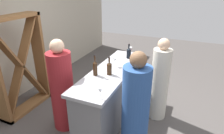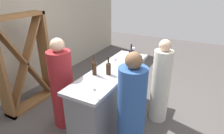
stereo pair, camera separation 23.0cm
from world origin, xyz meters
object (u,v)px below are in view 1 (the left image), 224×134
person_left_guest (160,83)px  wine_bottle_second_left_amber_brown (109,68)px  person_center_guest (135,109)px  wine_glass_near_right (115,60)px  person_server_behind (62,89)px  wine_rack (20,66)px  wine_bottle_center_near_black (129,53)px  wine_glass_near_center (130,50)px  wine_glass_near_left (100,91)px  wine_bottle_leftmost_amber_brown (95,68)px

person_left_guest → wine_bottle_second_left_amber_brown: bearing=58.3°
person_center_guest → wine_glass_near_right: bearing=-39.2°
person_center_guest → person_server_behind: (0.04, 1.24, 0.00)m
wine_glass_near_right → wine_rack: bearing=108.0°
wine_bottle_center_near_black → wine_glass_near_center: bearing=9.4°
wine_glass_near_left → person_left_guest: bearing=-23.2°
wine_bottle_leftmost_amber_brown → person_server_behind: 0.67m
person_center_guest → person_server_behind: size_ratio=1.00×
wine_glass_near_left → wine_glass_near_right: bearing=12.5°
person_center_guest → wine_bottle_second_left_amber_brown: bearing=-23.2°
wine_glass_near_left → wine_glass_near_center: size_ratio=0.95×
wine_glass_near_right → wine_bottle_leftmost_amber_brown: bearing=162.4°
wine_bottle_leftmost_amber_brown → wine_bottle_second_left_amber_brown: size_ratio=1.15×
wine_bottle_leftmost_amber_brown → wine_glass_near_right: size_ratio=2.11×
person_center_guest → wine_bottle_center_near_black: bearing=-56.3°
wine_glass_near_right → person_server_behind: person_server_behind is taller
wine_glass_near_left → person_center_guest: 0.61m
wine_bottle_second_left_amber_brown → person_server_behind: (-0.33, 0.69, -0.37)m
wine_bottle_second_left_amber_brown → wine_glass_near_center: size_ratio=1.81×
person_left_guest → wine_glass_near_center: bearing=-11.0°
wine_glass_near_left → person_left_guest: size_ratio=0.10×
wine_glass_near_right → person_center_guest: (-0.69, -0.60, -0.37)m
person_left_guest → person_center_guest: (-0.92, 0.15, 0.01)m
person_center_guest → wine_glass_near_left: bearing=49.9°
wine_bottle_center_near_black → person_left_guest: 0.80m
wine_bottle_center_near_black → wine_bottle_second_left_amber_brown: bearing=176.9°
wine_glass_near_right → wine_bottle_center_near_black: bearing=-10.7°
person_server_behind → person_left_guest: bearing=48.0°
person_left_guest → wine_glass_near_left: bearing=86.8°
wine_glass_near_left → person_server_behind: person_server_behind is taller
wine_rack → wine_bottle_second_left_amber_brown: (0.20, -1.68, 0.17)m
wine_rack → wine_bottle_center_near_black: bearing=-59.9°
wine_bottle_second_left_amber_brown → person_left_guest: bearing=-51.7°
wine_rack → person_left_guest: wine_rack is taller
wine_rack → person_center_guest: size_ratio=1.17×
person_server_behind → wine_glass_near_right: bearing=61.3°
wine_glass_near_left → wine_bottle_leftmost_amber_brown: bearing=33.0°
wine_bottle_leftmost_amber_brown → wine_glass_near_right: 0.47m
wine_glass_near_center → wine_glass_near_left: bearing=-174.3°
wine_bottle_leftmost_amber_brown → wine_glass_near_left: size_ratio=2.19×
wine_rack → wine_bottle_center_near_black: 2.00m
wine_rack → wine_bottle_second_left_amber_brown: wine_rack is taller
wine_glass_near_left → person_left_guest: 1.39m
person_left_guest → wine_bottle_leftmost_amber_brown: bearing=56.9°
wine_bottle_second_left_amber_brown → person_left_guest: person_left_guest is taller
wine_glass_near_center → wine_glass_near_right: wine_glass_near_center is taller
wine_glass_near_center → wine_bottle_second_left_amber_brown: bearing=179.1°
wine_bottle_leftmost_amber_brown → wine_glass_near_left: (-0.56, -0.36, -0.02)m
wine_glass_near_center → wine_glass_near_right: 0.64m
wine_glass_near_left → wine_glass_near_right: size_ratio=0.96×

